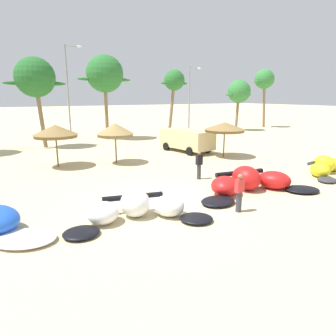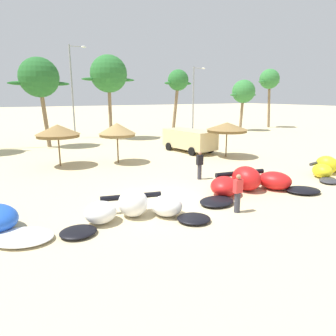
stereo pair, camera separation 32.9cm
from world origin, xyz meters
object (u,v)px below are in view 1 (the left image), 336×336
object	(u,v)px
beach_umbrella_middle	(115,130)
palm_center_right	(174,82)
kite_left	(137,209)
kite_center	(328,167)
palm_left_of_gap	(35,78)
beach_umbrella_near_palms	(225,127)
palm_right	(264,80)
palm_center_left	(105,74)
person_near_kites	(239,193)
kite_left_of_center	(250,182)
person_by_umbrellas	(199,165)
lamppost_east	(190,96)
lamppost_east_center	(69,87)
beach_umbrella_near_van	(55,131)
parked_van	(186,139)
palm_right_of_gap	(239,92)

from	to	relation	value
beach_umbrella_middle	palm_center_right	bearing A→B (deg)	43.94
kite_left	kite_center	distance (m)	13.14
palm_left_of_gap	kite_left	bearing A→B (deg)	-88.75
beach_umbrella_near_palms	palm_center_right	world-z (taller)	palm_center_right
kite_left	palm_right	xyz separation A→B (m)	(31.24, 22.82, 6.45)
beach_umbrella_near_palms	palm_center_left	size ratio (longest dim) A/B	0.36
beach_umbrella_near_palms	person_near_kites	xyz separation A→B (m)	(-7.22, -9.40, -1.51)
person_near_kites	kite_left_of_center	bearing A→B (deg)	36.29
palm_center_right	person_by_umbrellas	bearing A→B (deg)	-117.54
beach_umbrella_near_palms	lamppost_east	distance (m)	15.90
beach_umbrella_middle	palm_right	distance (m)	31.26
palm_center_right	kite_left	bearing A→B (deg)	-124.78
person_by_umbrellas	palm_center_left	size ratio (longest dim) A/B	0.18
beach_umbrella_near_palms	lamppost_east	size ratio (longest dim) A/B	0.39
palm_right	kite_center	bearing A→B (deg)	-129.08
kite_left_of_center	lamppost_east_center	xyz separation A→B (m)	(-2.79, 24.46, 5.07)
beach_umbrella_near_van	beach_umbrella_middle	size ratio (longest dim) A/B	1.02
palm_center_left	palm_right	bearing A→B (deg)	1.54
beach_umbrella_near_palms	palm_center_right	size ratio (longest dim) A/B	0.41
kite_center	palm_left_of_gap	world-z (taller)	palm_left_of_gap
parked_van	lamppost_east	world-z (taller)	lamppost_east
kite_left_of_center	palm_right_of_gap	distance (m)	28.47
person_by_umbrellas	lamppost_east	bearing A→B (deg)	56.87
beach_umbrella_near_van	lamppost_east_center	world-z (taller)	lamppost_east_center
person_by_umbrellas	lamppost_east_center	distance (m)	21.85
parked_van	person_near_kites	distance (m)	14.28
palm_right_of_gap	lamppost_east	bearing A→B (deg)	172.92
kite_left_of_center	parked_van	xyz separation A→B (m)	(3.59, 11.16, 0.62)
beach_umbrella_near_van	palm_left_of_gap	bearing A→B (deg)	87.95
beach_umbrella_middle	palm_left_of_gap	size ratio (longest dim) A/B	0.36
beach_umbrella_near_palms	palm_left_of_gap	xyz separation A→B (m)	(-11.62, 11.93, 3.86)
palm_right	palm_center_right	bearing A→B (deg)	-175.27
kite_center	palm_left_of_gap	size ratio (longest dim) A/B	0.65
kite_left	beach_umbrella_near_van	xyz separation A→B (m)	(-0.76, 10.96, 1.99)
person_by_umbrellas	palm_right_of_gap	bearing A→B (deg)	42.45
kite_center	lamppost_east_center	distance (m)	26.59
kite_left_of_center	beach_umbrella_near_palms	world-z (taller)	beach_umbrella_near_palms
palm_left_of_gap	palm_right	bearing A→B (deg)	5.27
person_by_umbrellas	lamppost_east	xyz separation A→B (m)	(12.20, 18.69, 3.77)
parked_van	person_by_umbrellas	xyz separation A→B (m)	(-4.40, -7.94, -0.27)
person_by_umbrellas	palm_center_right	world-z (taller)	palm_center_right
person_by_umbrellas	palm_right_of_gap	world-z (taller)	palm_right_of_gap
beach_umbrella_near_van	palm_right_of_gap	world-z (taller)	palm_right_of_gap
palm_left_of_gap	lamppost_east	size ratio (longest dim) A/B	0.99
lamppost_east_center	lamppost_east	bearing A→B (deg)	-10.22
palm_center_left	palm_center_right	bearing A→B (deg)	-4.88
kite_left	beach_umbrella_near_van	distance (m)	11.16
kite_center	palm_right_of_gap	xyz separation A→B (m)	(11.90, 20.84, 4.71)
beach_umbrella_middle	palm_center_left	world-z (taller)	palm_center_left
person_by_umbrellas	palm_right	bearing A→B (deg)	36.87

